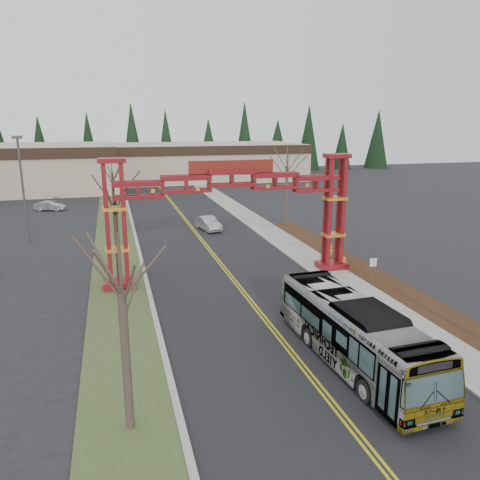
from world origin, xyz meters
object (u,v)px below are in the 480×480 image
object	(u,v)px
retail_building_east	(203,161)
barrel_north	(328,252)
parked_car_far_a	(50,206)
bare_tree_median_mid	(114,203)
bare_tree_right_far	(287,167)
street_sign	(373,267)
barrel_mid	(339,258)
gateway_arch	(232,198)
bare_tree_median_near	(122,294)
light_pole_near	(22,182)
bare_tree_median_far	(112,179)
barrel_south	(343,263)
silver_sedan	(208,223)
transit_bus	(353,333)

from	to	relation	value
retail_building_east	barrel_north	xyz separation A→B (m)	(-0.84, -58.99, -2.98)
parked_car_far_a	bare_tree_median_mid	xyz separation A→B (m)	(8.01, -31.32, 5.13)
retail_building_east	bare_tree_right_far	distance (m)	46.74
street_sign	barrel_mid	world-z (taller)	street_sign
gateway_arch	bare_tree_median_mid	world-z (taller)	gateway_arch
bare_tree_median_near	bare_tree_right_far	bearing A→B (deg)	59.95
street_sign	bare_tree_median_near	bearing A→B (deg)	-146.11
bare_tree_right_far	light_pole_near	distance (m)	26.11
bare_tree_median_far	street_sign	size ratio (longest dim) A/B	3.39
barrel_south	gateway_arch	bearing A→B (deg)	179.84
bare_tree_median_near	parked_car_far_a	bearing A→B (deg)	99.41
silver_sedan	barrel_south	bearing A→B (deg)	-76.50
barrel_mid	barrel_north	xyz separation A→B (m)	(-0.04, 1.83, 0.05)
gateway_arch	barrel_mid	bearing A→B (deg)	7.04
gateway_arch	light_pole_near	distance (m)	22.37
retail_building_east	street_sign	distance (m)	66.47
silver_sedan	bare_tree_median_mid	size ratio (longest dim) A/B	0.55
retail_building_east	street_sign	bearing A→B (deg)	-90.99
gateway_arch	bare_tree_median_near	distance (m)	17.72
gateway_arch	barrel_south	distance (m)	10.52
retail_building_east	bare_tree_right_far	xyz separation A→B (m)	(0.00, -46.64, 3.01)
retail_building_east	bare_tree_median_near	distance (m)	79.83
bare_tree_median_mid	barrel_mid	distance (m)	17.99
barrel_south	retail_building_east	bearing A→B (deg)	89.03
light_pole_near	barrel_south	size ratio (longest dim) A/B	11.20
bare_tree_median_far	parked_car_far_a	bearing A→B (deg)	126.33
gateway_arch	street_sign	xyz separation A→B (m)	(8.85, -4.48, -4.47)
retail_building_east	barrel_south	xyz separation A→B (m)	(-1.05, -61.98, -3.07)
retail_building_east	bare_tree_median_mid	world-z (taller)	bare_tree_median_mid
silver_sedan	gateway_arch	bearing A→B (deg)	-106.66
transit_bus	barrel_mid	world-z (taller)	transit_bus
bare_tree_median_near	light_pole_near	world-z (taller)	light_pole_near
transit_bus	barrel_south	xyz separation A→B (m)	(6.56, 13.55, -1.13)
parked_car_far_a	silver_sedan	bearing A→B (deg)	-118.04
bare_tree_median_far	barrel_north	world-z (taller)	bare_tree_median_far
gateway_arch	bare_tree_median_mid	xyz separation A→B (m)	(-8.00, 1.20, -0.23)
parked_car_far_a	barrel_south	size ratio (longest dim) A/B	4.22
parked_car_far_a	bare_tree_median_far	bearing A→B (deg)	-128.53
parked_car_far_a	bare_tree_median_far	world-z (taller)	bare_tree_median_far
barrel_north	silver_sedan	bearing A→B (deg)	120.25
parked_car_far_a	bare_tree_median_near	world-z (taller)	bare_tree_median_near
bare_tree_right_far	parked_car_far_a	bearing A→B (deg)	146.51
transit_bus	parked_car_far_a	world-z (taller)	transit_bus
retail_building_east	bare_tree_median_near	xyz separation A→B (m)	(-18.00, -77.75, 1.85)
retail_building_east	barrel_north	size ratio (longest dim) A/B	35.52
barrel_north	barrel_mid	bearing A→B (deg)	-88.60
transit_bus	street_sign	xyz separation A→B (m)	(6.47, 9.10, -0.06)
gateway_arch	retail_building_east	xyz separation A→B (m)	(10.00, 61.95, -2.47)
barrel_north	barrel_south	bearing A→B (deg)	-94.08
barrel_south	barrel_north	xyz separation A→B (m)	(0.21, 2.99, 0.09)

